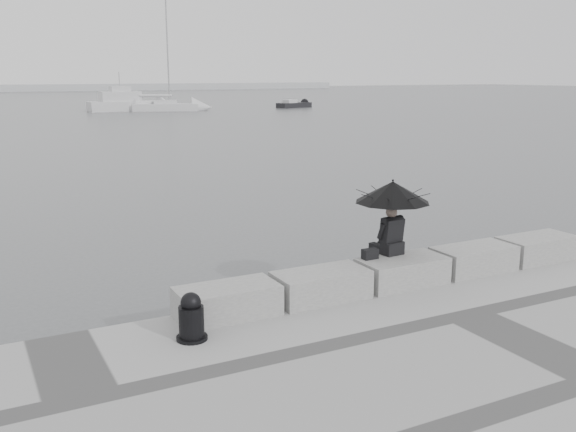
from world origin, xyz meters
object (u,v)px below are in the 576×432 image
mooring_bollard (191,320)px  seated_person (393,198)px  small_motorboat (294,105)px  motor_cruiser (128,103)px  sailboat_right (166,106)px

mooring_bollard → seated_person: bearing=12.7°
seated_person → small_motorboat: bearing=57.9°
seated_person → mooring_bollard: 4.45m
motor_cruiser → sailboat_right: bearing=-28.2°
seated_person → sailboat_right: sailboat_right is taller
sailboat_right → motor_cruiser: sailboat_right is taller
seated_person → motor_cruiser: size_ratio=0.16×
sailboat_right → motor_cruiser: bearing=171.3°
small_motorboat → mooring_bollard: bearing=-136.0°
small_motorboat → seated_person: bearing=-133.4°
sailboat_right → motor_cruiser: size_ratio=1.45×
sailboat_right → small_motorboat: (16.46, -0.42, -0.21)m
motor_cruiser → small_motorboat: motor_cruiser is taller
mooring_bollard → motor_cruiser: 68.03m
motor_cruiser → small_motorboat: size_ratio=1.76×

